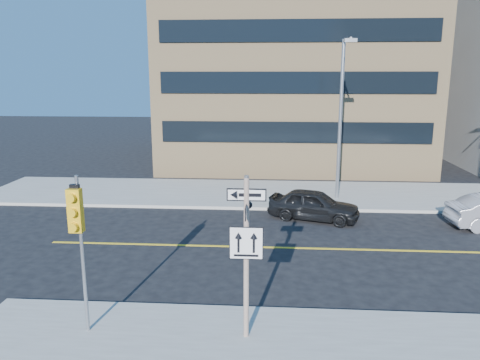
# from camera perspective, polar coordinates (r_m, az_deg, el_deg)

# --- Properties ---
(ground) EXTENTS (120.00, 120.00, 0.00)m
(ground) POSITION_cam_1_polar(r_m,az_deg,el_deg) (14.45, 1.31, -13.83)
(ground) COLOR black
(ground) RESTS_ON ground
(sign_pole) EXTENTS (0.92, 0.92, 4.06)m
(sign_pole) POSITION_cam_1_polar(r_m,az_deg,el_deg) (11.16, 0.77, -8.37)
(sign_pole) COLOR beige
(sign_pole) RESTS_ON near_sidewalk
(traffic_signal) EXTENTS (0.32, 0.45, 4.00)m
(traffic_signal) POSITION_cam_1_polar(r_m,az_deg,el_deg) (11.73, -19.24, -4.99)
(traffic_signal) COLOR gray
(traffic_signal) RESTS_ON near_sidewalk
(parked_car_a) EXTENTS (2.81, 4.39, 1.39)m
(parked_car_a) POSITION_cam_1_polar(r_m,az_deg,el_deg) (21.49, 8.98, -3.00)
(parked_car_a) COLOR black
(parked_car_a) RESTS_ON ground
(streetlight_a) EXTENTS (0.55, 2.25, 8.00)m
(streetlight_a) POSITION_cam_1_polar(r_m,az_deg,el_deg) (23.98, 12.27, 8.35)
(streetlight_a) COLOR gray
(streetlight_a) RESTS_ON far_sidewalk
(building_brick) EXTENTS (18.00, 18.00, 18.00)m
(building_brick) POSITION_cam_1_polar(r_m,az_deg,el_deg) (38.03, 6.31, 16.46)
(building_brick) COLOR tan
(building_brick) RESTS_ON ground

